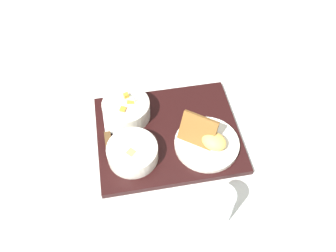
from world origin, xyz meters
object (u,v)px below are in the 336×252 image
(bowl_salad, at_px, (126,109))
(glass_water, at_px, (220,207))
(bowl_soup, at_px, (133,152))
(knife, at_px, (108,140))
(spoon, at_px, (115,135))
(plate_main, at_px, (207,141))

(bowl_salad, relative_size, glass_water, 1.18)
(bowl_salad, xyz_separation_m, bowl_soup, (-0.02, -0.15, -0.01))
(knife, height_order, spoon, knife)
(bowl_salad, distance_m, spoon, 0.09)
(bowl_salad, bearing_deg, bowl_soup, -98.99)
(spoon, xyz_separation_m, glass_water, (0.18, -0.30, 0.03))
(spoon, bearing_deg, bowl_soup, -152.76)
(bowl_soup, relative_size, plate_main, 0.76)
(plate_main, distance_m, spoon, 0.26)
(spoon, relative_size, glass_water, 1.45)
(bowl_soup, distance_m, glass_water, 0.27)
(bowl_salad, xyz_separation_m, glass_water, (0.13, -0.37, 0.00))
(bowl_salad, distance_m, knife, 0.11)
(bowl_salad, height_order, spoon, bowl_salad)
(knife, bearing_deg, bowl_soup, -137.67)
(plate_main, bearing_deg, glass_water, -103.95)
(glass_water, bearing_deg, bowl_salad, 109.74)
(bowl_salad, xyz_separation_m, spoon, (-0.05, -0.06, -0.03))
(bowl_salad, xyz_separation_m, knife, (-0.07, -0.07, -0.02))
(plate_main, distance_m, glass_water, 0.20)
(plate_main, xyz_separation_m, glass_water, (-0.05, -0.19, 0.02))
(bowl_salad, distance_m, plate_main, 0.25)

